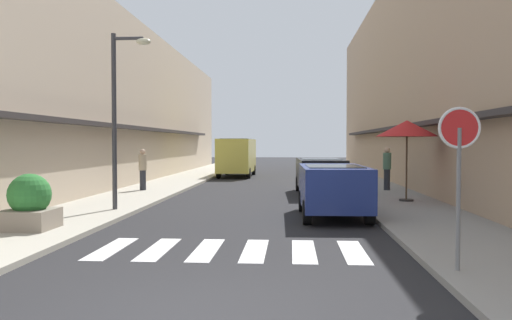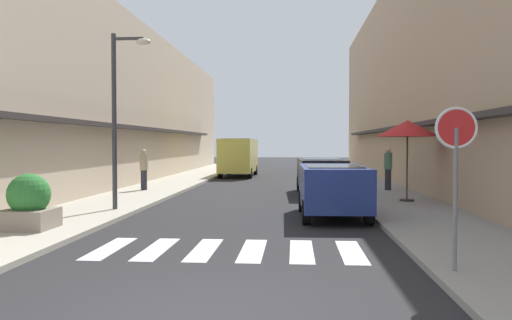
# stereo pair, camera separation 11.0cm
# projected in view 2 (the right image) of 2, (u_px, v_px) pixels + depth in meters

# --- Properties ---
(ground_plane) EXTENTS (103.50, 103.50, 0.00)m
(ground_plane) POSITION_uv_depth(u_px,v_px,m) (268.00, 187.00, 24.93)
(ground_plane) COLOR #232326
(sidewalk_left) EXTENTS (2.88, 65.87, 0.12)m
(sidewalk_left) POSITION_uv_depth(u_px,v_px,m) (169.00, 185.00, 25.29)
(sidewalk_left) COLOR #ADA899
(sidewalk_left) RESTS_ON ground_plane
(sidewalk_right) EXTENTS (2.88, 65.87, 0.12)m
(sidewalk_right) POSITION_uv_depth(u_px,v_px,m) (370.00, 186.00, 24.57)
(sidewalk_right) COLOR gray
(sidewalk_right) RESTS_ON ground_plane
(building_row_left) EXTENTS (5.50, 44.34, 8.14)m
(building_row_left) POSITION_uv_depth(u_px,v_px,m) (100.00, 105.00, 26.80)
(building_row_left) COLOR #C6B299
(building_row_left) RESTS_ON ground_plane
(building_row_right) EXTENTS (5.50, 44.34, 10.81)m
(building_row_right) POSITION_uv_depth(u_px,v_px,m) (448.00, 76.00, 25.45)
(building_row_right) COLOR tan
(building_row_right) RESTS_ON ground_plane
(crosswalk) EXTENTS (5.20, 2.20, 0.01)m
(crosswalk) POSITION_uv_depth(u_px,v_px,m) (228.00, 250.00, 10.12)
(crosswalk) COLOR silver
(crosswalk) RESTS_ON ground_plane
(parked_car_near) EXTENTS (1.89, 3.99, 1.47)m
(parked_car_near) POSITION_uv_depth(u_px,v_px,m) (333.00, 185.00, 14.52)
(parked_car_near) COLOR navy
(parked_car_near) RESTS_ON ground_plane
(parked_car_mid) EXTENTS (1.95, 4.42, 1.47)m
(parked_car_mid) POSITION_uv_depth(u_px,v_px,m) (321.00, 172.00, 21.13)
(parked_car_mid) COLOR black
(parked_car_mid) RESTS_ON ground_plane
(delivery_van) EXTENTS (2.07, 5.43, 2.37)m
(delivery_van) POSITION_uv_depth(u_px,v_px,m) (239.00, 154.00, 32.48)
(delivery_van) COLOR #D8CC4C
(delivery_van) RESTS_ON ground_plane
(round_street_sign) EXTENTS (0.65, 0.07, 2.54)m
(round_street_sign) POSITION_uv_depth(u_px,v_px,m) (456.00, 145.00, 7.98)
(round_street_sign) COLOR slate
(round_street_sign) RESTS_ON sidewalk_right
(street_lamp) EXTENTS (1.19, 0.28, 5.22)m
(street_lamp) POSITION_uv_depth(u_px,v_px,m) (120.00, 102.00, 15.43)
(street_lamp) COLOR #38383D
(street_lamp) RESTS_ON sidewalk_left
(cafe_umbrella) EXTENTS (2.09, 2.09, 2.75)m
(cafe_umbrella) POSITION_uv_depth(u_px,v_px,m) (407.00, 129.00, 17.59)
(cafe_umbrella) COLOR #262626
(cafe_umbrella) RESTS_ON sidewalk_right
(planter_corner) EXTENTS (1.09, 1.09, 1.28)m
(planter_corner) POSITION_uv_depth(u_px,v_px,m) (29.00, 204.00, 11.95)
(planter_corner) COLOR gray
(planter_corner) RESTS_ON sidewalk_left
(pedestrian_walking_near) EXTENTS (0.34, 0.34, 1.72)m
(pedestrian_walking_near) POSITION_uv_depth(u_px,v_px,m) (144.00, 168.00, 21.86)
(pedestrian_walking_near) COLOR #282B33
(pedestrian_walking_near) RESTS_ON sidewalk_left
(pedestrian_walking_far) EXTENTS (0.34, 0.34, 1.81)m
(pedestrian_walking_far) POSITION_uv_depth(u_px,v_px,m) (388.00, 167.00, 21.76)
(pedestrian_walking_far) COLOR #282B33
(pedestrian_walking_far) RESTS_ON sidewalk_right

